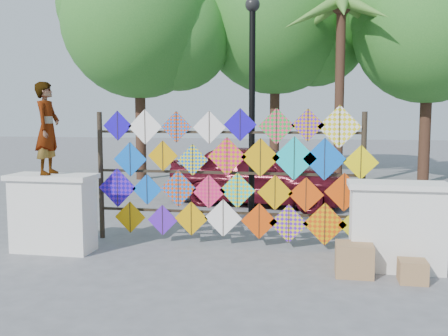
{
  "coord_description": "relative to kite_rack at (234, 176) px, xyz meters",
  "views": [
    {
      "loc": [
        1.53,
        -7.62,
        2.24
      ],
      "look_at": [
        0.01,
        0.6,
        1.35
      ],
      "focal_mm": 40.0,
      "sensor_mm": 36.0,
      "label": 1
    }
  ],
  "objects": [
    {
      "name": "kite_rack",
      "position": [
        0.0,
        0.0,
        0.0
      ],
      "size": [
        4.97,
        0.24,
        2.41
      ],
      "color": "black",
      "rests_on": "ground"
    },
    {
      "name": "parapet_right",
      "position": [
        2.54,
        -0.93,
        -0.56
      ],
      "size": [
        1.4,
        0.65,
        1.28
      ],
      "color": "white",
      "rests_on": "ground"
    },
    {
      "name": "parapet_left",
      "position": [
        -2.86,
        -0.93,
        -0.56
      ],
      "size": [
        1.4,
        0.65,
        1.28
      ],
      "color": "white",
      "rests_on": "ground"
    },
    {
      "name": "ground",
      "position": [
        -0.16,
        -0.73,
        -1.21
      ],
      "size": [
        80.0,
        80.0,
        0.0
      ],
      "primitive_type": "plane",
      "color": "gray",
      "rests_on": "ground"
    },
    {
      "name": "cardboard_box_far",
      "position": [
        2.68,
        -1.49,
        -1.06
      ],
      "size": [
        0.36,
        0.33,
        0.31
      ],
      "primitive_type": "cube",
      "color": "#A77C50",
      "rests_on": "ground"
    },
    {
      "name": "tree_mid",
      "position": [
        -0.05,
        10.3,
        4.57
      ],
      "size": [
        6.3,
        5.6,
        8.61
      ],
      "color": "#45281D",
      "rests_on": "ground"
    },
    {
      "name": "tree_east",
      "position": [
        4.93,
        8.8,
        3.78
      ],
      "size": [
        5.4,
        4.8,
        7.42
      ],
      "color": "#45281D",
      "rests_on": "ground"
    },
    {
      "name": "palm_tree",
      "position": [
        2.04,
        7.27,
        3.74
      ],
      "size": [
        3.62,
        3.62,
        5.83
      ],
      "color": "#45281D",
      "rests_on": "ground"
    },
    {
      "name": "cardboard_box_near",
      "position": [
        1.93,
        -1.32,
        -0.98
      ],
      "size": [
        0.51,
        0.45,
        0.45
      ],
      "primitive_type": "cube",
      "color": "#A77C50",
      "rests_on": "ground"
    },
    {
      "name": "vendor_woman",
      "position": [
        -2.9,
        -0.93,
        0.82
      ],
      "size": [
        0.41,
        0.58,
        1.49
      ],
      "primitive_type": "imported",
      "rotation": [
        0.0,
        0.0,
        1.67
      ],
      "color": "#99999E",
      "rests_on": "parapet_left"
    },
    {
      "name": "lamppost",
      "position": [
        0.14,
        1.27,
        1.48
      ],
      "size": [
        0.28,
        0.28,
        4.46
      ],
      "color": "black",
      "rests_on": "ground"
    },
    {
      "name": "sedan",
      "position": [
        -0.04,
        4.05,
        -0.44
      ],
      "size": [
        4.74,
        2.58,
        1.53
      ],
      "primitive_type": "imported",
      "rotation": [
        0.0,
        0.0,
        1.39
      ],
      "color": "#520E19",
      "rests_on": "ground"
    },
    {
      "name": "tree_west",
      "position": [
        -4.56,
        8.3,
        4.17
      ],
      "size": [
        5.85,
        5.2,
        8.01
      ],
      "color": "#45281D",
      "rests_on": "ground"
    }
  ]
}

